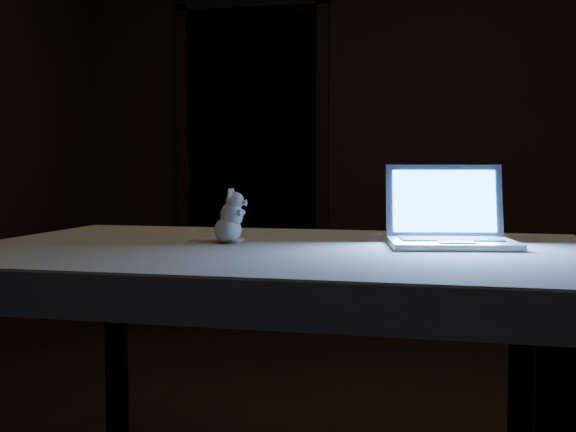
# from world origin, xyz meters

# --- Properties ---
(back_wall) EXTENTS (4.50, 0.04, 2.60)m
(back_wall) POSITION_xyz_m (0.00, 2.50, 1.30)
(back_wall) COLOR black
(back_wall) RESTS_ON ground
(doorway) EXTENTS (1.06, 0.36, 2.13)m
(doorway) POSITION_xyz_m (-1.10, 2.50, 1.06)
(doorway) COLOR black
(doorway) RESTS_ON back_wall
(table) EXTENTS (1.46, 0.96, 0.77)m
(table) POSITION_xyz_m (-0.24, -0.58, 0.38)
(table) COLOR black
(table) RESTS_ON floor
(tablecloth) EXTENTS (1.55, 1.05, 0.09)m
(tablecloth) POSITION_xyz_m (-0.17, -0.54, 0.73)
(tablecloth) COLOR beige
(tablecloth) RESTS_ON table
(laptop) EXTENTS (0.34, 0.31, 0.20)m
(laptop) POSITION_xyz_m (0.19, -0.50, 0.88)
(laptop) COLOR silver
(laptop) RESTS_ON tablecloth
(plush_mouse) EXTENTS (0.12, 0.12, 0.14)m
(plush_mouse) POSITION_xyz_m (-0.37, -0.53, 0.85)
(plush_mouse) COLOR silver
(plush_mouse) RESTS_ON tablecloth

